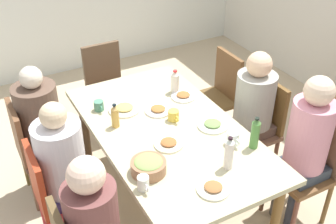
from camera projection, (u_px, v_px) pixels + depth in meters
ground_plane at (168, 202)px, 3.53m from camera, size 6.57×6.57×0.00m
dining_table at (168, 138)px, 3.15m from camera, size 1.82×1.02×0.76m
chair_0 at (107, 84)px, 4.20m from camera, size 0.40×0.40×0.90m
chair_1 at (55, 194)px, 2.89m from camera, size 0.40×0.40×0.90m
person_1 at (64, 165)px, 2.81m from camera, size 0.32×0.32×1.23m
chair_2 at (34, 146)px, 3.34m from camera, size 0.40×0.40×0.90m
person_2 at (41, 121)px, 3.26m from camera, size 0.33×0.33×1.20m
chair_3 at (258, 124)px, 3.60m from camera, size 0.40×0.40×0.90m
person_3 at (253, 105)px, 3.45m from camera, size 0.32×0.32×1.20m
chair_5 at (219, 93)px, 4.05m from camera, size 0.40×0.40×0.90m
chair_6 at (310, 164)px, 3.15m from camera, size 0.40×0.40×0.90m
person_6 at (307, 141)px, 2.98m from camera, size 0.31×0.31×1.28m
plate_0 at (213, 188)px, 2.56m from camera, size 0.21×0.21×0.04m
plate_1 at (158, 110)px, 3.30m from camera, size 0.21×0.21×0.04m
plate_2 at (183, 96)px, 3.48m from camera, size 0.20×0.20×0.04m
plate_3 at (124, 109)px, 3.32m from camera, size 0.25×0.25×0.04m
plate_4 at (213, 125)px, 3.13m from camera, size 0.23×0.23×0.04m
plate_5 at (169, 143)px, 2.94m from camera, size 0.21×0.21×0.04m
bowl_0 at (148, 166)px, 2.68m from camera, size 0.23×0.23×0.10m
cup_0 at (99, 106)px, 3.30m from camera, size 0.11×0.08×0.08m
cup_1 at (233, 138)px, 2.93m from camera, size 0.12×0.08×0.09m
cup_2 at (143, 183)px, 2.55m from camera, size 0.11×0.07×0.09m
cup_3 at (174, 116)px, 3.18m from camera, size 0.12×0.08×0.08m
bottle_0 at (175, 82)px, 3.51m from camera, size 0.07×0.07×0.21m
bottle_1 at (255, 134)px, 2.86m from camera, size 0.06×0.06×0.25m
bottle_2 at (229, 154)px, 2.68m from camera, size 0.06×0.06×0.24m
bottle_3 at (115, 116)px, 3.09m from camera, size 0.06×0.06×0.19m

